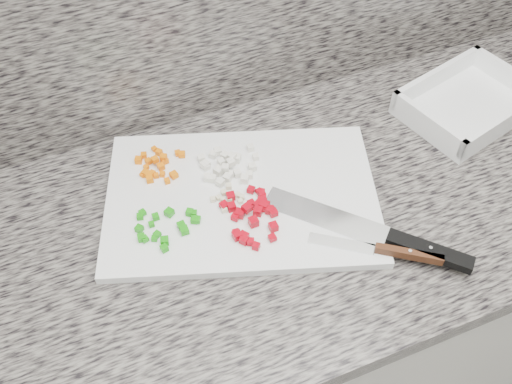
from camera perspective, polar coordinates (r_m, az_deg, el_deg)
cabinet at (r=1.44m, az=3.36°, el=-12.73°), size 3.92×0.62×0.86m
countertop at (r=1.06m, az=4.46°, el=-1.59°), size 3.96×0.64×0.04m
cutting_board at (r=1.04m, az=-1.44°, el=-0.53°), size 0.57×0.47×0.02m
carrot_pile at (r=1.09m, az=-9.86°, el=2.58°), size 0.10×0.10×0.02m
onion_pile at (r=1.07m, az=-2.98°, el=2.57°), size 0.12×0.10×0.02m
green_pepper_pile at (r=0.99m, az=-8.86°, el=-3.38°), size 0.11×0.10×0.01m
red_pepper_pile at (r=1.00m, az=-0.39°, el=-2.22°), size 0.09×0.14×0.02m
garlic_pile at (r=1.03m, az=-2.76°, el=-0.49°), size 0.06×0.06×0.01m
chef_knife at (r=0.99m, az=13.47°, el=-4.57°), size 0.28×0.29×0.02m
paring_knife at (r=0.98m, az=13.40°, el=-5.80°), size 0.19×0.14×0.02m
tray at (r=1.28m, az=20.37°, el=8.23°), size 0.30×0.25×0.05m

